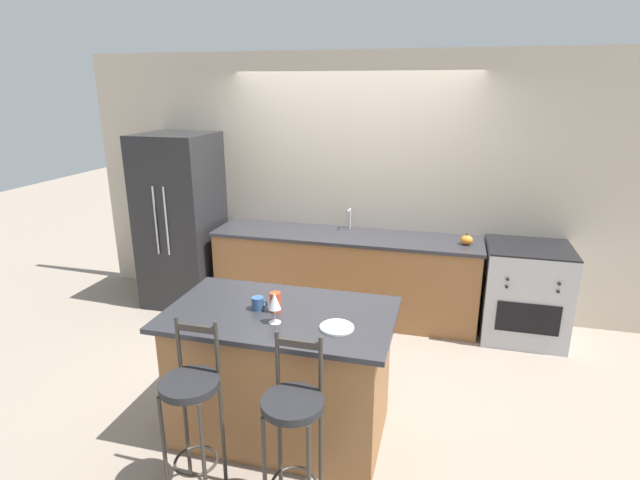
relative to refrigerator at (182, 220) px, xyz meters
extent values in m
plane|color=gray|center=(1.83, -0.30, -0.94)|extent=(18.00, 18.00, 0.00)
cube|color=beige|center=(1.83, 0.41, 0.41)|extent=(6.00, 0.07, 2.70)
cube|color=#936038|center=(1.83, 0.08, -0.51)|extent=(2.72, 0.65, 0.86)
cube|color=#2D2D33|center=(1.83, 0.08, -0.06)|extent=(2.75, 0.69, 0.03)
cube|color=black|center=(1.83, 0.08, -0.05)|extent=(0.56, 0.36, 0.01)
cylinder|color=#ADAFB5|center=(1.83, 0.30, 0.07)|extent=(0.02, 0.02, 0.22)
cylinder|color=#ADAFB5|center=(1.83, 0.24, 0.17)|extent=(0.02, 0.12, 0.02)
cube|color=#936038|center=(1.80, -1.90, -0.49)|extent=(1.39, 0.78, 0.89)
cube|color=#2D2D33|center=(1.80, -1.90, -0.03)|extent=(1.51, 0.90, 0.03)
cube|color=#232326|center=(0.00, 0.00, 0.00)|extent=(0.76, 0.78, 1.88)
cylinder|color=#939399|center=(-0.06, -0.40, 0.09)|extent=(0.02, 0.02, 0.71)
cylinder|color=#939399|center=(0.06, -0.40, 0.09)|extent=(0.02, 0.02, 0.71)
cube|color=#B7B7BC|center=(3.61, 0.04, -0.49)|extent=(0.76, 0.69, 0.91)
cube|color=black|center=(3.61, -0.31, -0.60)|extent=(0.55, 0.01, 0.29)
cube|color=black|center=(3.61, 0.04, -0.03)|extent=(0.76, 0.69, 0.02)
cylinder|color=black|center=(3.39, -0.32, -0.23)|extent=(0.03, 0.02, 0.03)
cylinder|color=black|center=(3.82, -0.32, -0.23)|extent=(0.03, 0.02, 0.03)
cylinder|color=black|center=(3.39, -0.32, -0.31)|extent=(0.03, 0.02, 0.03)
cylinder|color=black|center=(3.82, -0.32, -0.31)|extent=(0.03, 0.02, 0.03)
cylinder|color=#332D28|center=(1.37, -2.70, -0.57)|extent=(0.02, 0.02, 0.73)
cylinder|color=#332D28|center=(1.62, -2.70, -0.57)|extent=(0.02, 0.02, 0.73)
cylinder|color=#332D28|center=(1.37, -2.46, -0.57)|extent=(0.02, 0.02, 0.73)
cylinder|color=#332D28|center=(1.62, -2.46, -0.57)|extent=(0.02, 0.02, 0.73)
torus|color=#332D28|center=(1.50, -2.58, -0.71)|extent=(0.26, 0.26, 0.02)
cylinder|color=#232326|center=(1.50, -2.58, -0.18)|extent=(0.34, 0.34, 0.04)
cylinder|color=#332D28|center=(1.37, -2.46, 0.00)|extent=(0.02, 0.02, 0.32)
cylinder|color=#332D28|center=(1.62, -2.46, 0.00)|extent=(0.02, 0.02, 0.32)
cube|color=#332D28|center=(1.50, -2.46, 0.10)|extent=(0.24, 0.02, 0.04)
cylinder|color=#332D28|center=(1.99, -2.72, -0.57)|extent=(0.02, 0.02, 0.73)
cylinder|color=#332D28|center=(1.99, -2.48, -0.57)|extent=(0.02, 0.02, 0.73)
cylinder|color=#332D28|center=(2.23, -2.48, -0.57)|extent=(0.02, 0.02, 0.73)
cylinder|color=#232326|center=(2.11, -2.60, -0.18)|extent=(0.34, 0.34, 0.04)
cylinder|color=#332D28|center=(1.99, -2.48, 0.00)|extent=(0.02, 0.02, 0.32)
cylinder|color=#332D28|center=(2.23, -2.48, 0.00)|extent=(0.02, 0.02, 0.32)
cube|color=#332D28|center=(2.11, -2.48, 0.10)|extent=(0.24, 0.02, 0.04)
cylinder|color=white|center=(2.22, -2.04, -0.01)|extent=(0.22, 0.22, 0.01)
torus|color=white|center=(2.22, -2.04, 0.00)|extent=(0.21, 0.21, 0.01)
cylinder|color=white|center=(1.83, -2.06, -0.01)|extent=(0.08, 0.08, 0.00)
cylinder|color=white|center=(1.83, -2.06, 0.04)|extent=(0.01, 0.01, 0.09)
cone|color=white|center=(1.83, -2.06, 0.14)|extent=(0.08, 0.08, 0.11)
cylinder|color=#335689|center=(1.65, -1.90, 0.03)|extent=(0.08, 0.08, 0.09)
torus|color=#335689|center=(1.69, -1.90, 0.03)|extent=(0.06, 0.01, 0.06)
cylinder|color=red|center=(1.77, -1.90, 0.06)|extent=(0.07, 0.07, 0.13)
ellipsoid|color=orange|center=(3.03, 0.03, 0.00)|extent=(0.12, 0.12, 0.09)
cylinder|color=brown|center=(3.03, 0.03, 0.06)|extent=(0.02, 0.02, 0.02)
camera|label=1|loc=(2.83, -4.74, 1.43)|focal=28.00mm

